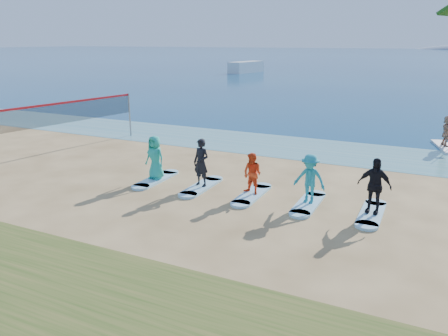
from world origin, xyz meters
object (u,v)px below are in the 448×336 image
at_px(paddleboarder, 447,131).
at_px(surfboard_1, 202,187).
at_px(surfboard_4, 371,214).
at_px(student_3, 310,179).
at_px(paddleboard, 445,147).
at_px(student_2, 252,174).
at_px(surfboard_3, 308,204).
at_px(boat_offshore_a, 246,73).
at_px(student_4, 374,186).
at_px(surfboard_2, 252,195).
at_px(student_1, 201,163).
at_px(student_0, 155,157).
at_px(volleyball_net, 61,114).
at_px(surfboard_0, 156,179).

height_order(paddleboarder, surfboard_1, paddleboarder).
bearing_deg(surfboard_4, surfboard_1, 180.00).
bearing_deg(student_3, paddleboard, 74.58).
bearing_deg(student_2, surfboard_1, -165.77).
xyz_separation_m(paddleboarder, surfboard_3, (-4.26, -11.18, -0.87)).
bearing_deg(boat_offshore_a, student_4, -53.36).
xyz_separation_m(surfboard_1, surfboard_2, (2.08, 0.00, 0.00)).
xyz_separation_m(surfboard_1, student_4, (6.25, 0.00, 0.95)).
height_order(student_1, surfboard_3, student_1).
relative_size(surfboard_4, student_4, 1.21).
bearing_deg(boat_offshore_a, student_0, -60.36).
relative_size(paddleboard, surfboard_2, 1.36).
height_order(paddleboard, surfboard_1, paddleboard).
bearing_deg(student_1, volleyball_net, 178.09).
xyz_separation_m(student_1, student_3, (4.17, 0.00, -0.06)).
relative_size(surfboard_1, student_4, 1.21).
bearing_deg(student_1, student_2, 11.09).
height_order(student_1, surfboard_4, student_1).
bearing_deg(paddleboard, surfboard_4, -115.13).
xyz_separation_m(surfboard_1, student_1, (0.00, 0.00, 0.96)).
xyz_separation_m(volleyball_net, surfboard_1, (9.12, -2.11, -1.86)).
xyz_separation_m(surfboard_1, student_2, (2.08, 0.00, 0.80)).
relative_size(volleyball_net, surfboard_2, 4.06).
distance_m(student_0, surfboard_1, 2.28).
bearing_deg(student_2, paddleboard, 74.66).
distance_m(volleyball_net, paddleboarder, 19.78).
xyz_separation_m(surfboard_0, surfboard_4, (8.33, 0.00, 0.00)).
relative_size(surfboard_3, surfboard_4, 1.00).
height_order(volleyball_net, student_4, volleyball_net).
bearing_deg(paddleboarder, surfboard_2, 131.03).
distance_m(paddleboard, surfboard_2, 12.86).
height_order(boat_offshore_a, surfboard_0, boat_offshore_a).
distance_m(surfboard_1, surfboard_3, 4.17).
bearing_deg(student_0, boat_offshore_a, 117.00).
height_order(volleyball_net, surfboard_1, volleyball_net).
bearing_deg(surfboard_2, surfboard_1, 180.00).
xyz_separation_m(student_0, surfboard_1, (2.08, 0.00, -0.92)).
bearing_deg(student_0, paddleboarder, 54.24).
distance_m(surfboard_2, surfboard_3, 2.08).
distance_m(volleyball_net, student_0, 7.41).
relative_size(volleyball_net, boat_offshore_a, 1.13).
relative_size(student_1, student_4, 1.00).
relative_size(paddleboard, surfboard_3, 1.36).
bearing_deg(paddleboarder, student_2, 131.03).
bearing_deg(paddleboarder, student_0, 117.37).
relative_size(surfboard_1, surfboard_3, 1.00).
distance_m(surfboard_0, surfboard_3, 6.25).
relative_size(student_1, student_3, 1.07).
xyz_separation_m(paddleboarder, surfboard_0, (-10.51, -11.18, -0.87)).
relative_size(surfboard_0, student_1, 1.21).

